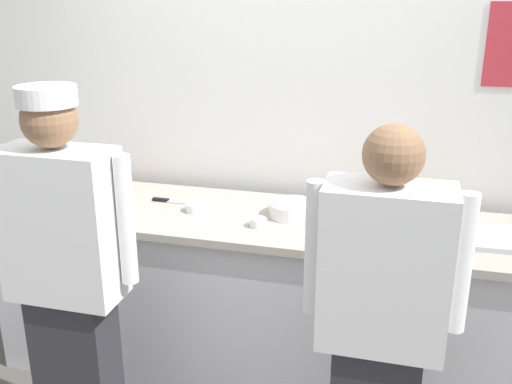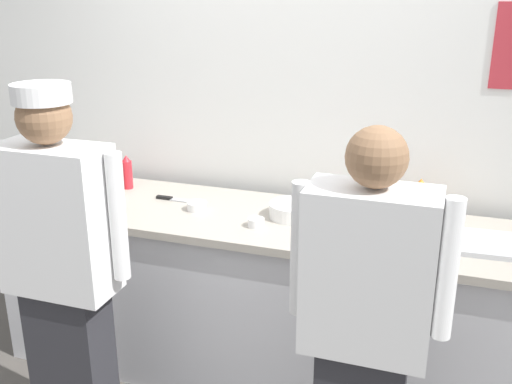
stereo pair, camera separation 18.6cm
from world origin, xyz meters
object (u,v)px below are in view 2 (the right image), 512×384
Objects in this scene: chef_center at (365,330)px; squeeze_bottle_spare at (419,200)px; sheet_tray at (505,246)px; plate_stack_rear at (406,221)px; mixing_bowl_steel at (92,189)px; plate_stack_front at (293,210)px; chef_near_left at (62,268)px; squeeze_bottle_primary at (127,173)px; ramekin_red_sauce at (434,247)px; ramekin_green_sauce at (197,206)px; squeeze_bottle_secondary at (337,212)px; ramekin_orange_sauce at (256,222)px; chefs_knife at (176,199)px.

squeeze_bottle_spare is (0.11, 0.98, 0.19)m from chef_center.
plate_stack_rear is at bearing 171.87° from sheet_tray.
mixing_bowl_steel reaches higher than plate_stack_rear.
plate_stack_front is at bearing 176.30° from sheet_tray.
chef_near_left is 8.56× the size of squeeze_bottle_primary.
mixing_bowl_steel is 1.60× the size of squeeze_bottle_spare.
squeeze_bottle_primary is 0.94× the size of squeeze_bottle_spare.
chef_center reaches higher than squeeze_bottle_spare.
mixing_bowl_steel reaches higher than sheet_tray.
mixing_bowl_steel reaches higher than ramekin_red_sauce.
plate_stack_front is (0.80, 0.81, 0.07)m from chef_near_left.
ramekin_green_sauce is at bearing -172.47° from plate_stack_front.
ramekin_green_sauce is at bearing -179.93° from sheet_tray.
squeeze_bottle_secondary is at bearing -139.42° from squeeze_bottle_spare.
ramekin_orange_sauce is (0.37, -0.12, -0.00)m from ramekin_green_sauce.
squeeze_bottle_primary is 1.76m from ramekin_red_sauce.
chef_center is 7.59× the size of squeeze_bottle_secondary.
plate_stack_rear is 0.34m from squeeze_bottle_secondary.
sheet_tray is 5.13× the size of ramekin_orange_sauce.
ramekin_orange_sauce is 0.83m from ramekin_red_sauce.
ramekin_red_sauce reaches higher than sheet_tray.
squeeze_bottle_secondary is 0.47m from squeeze_bottle_spare.
squeeze_bottle_spare is 2.59× the size of ramekin_orange_sauce.
mixing_bowl_steel is at bearing 173.99° from ramekin_orange_sauce.
squeeze_bottle_secondary is (0.25, -0.12, 0.07)m from plate_stack_front.
plate_stack_front is 1.14× the size of squeeze_bottle_secondary.
squeeze_bottle_spare reaches higher than mixing_bowl_steel.
plate_stack_rear is (0.07, 0.79, 0.13)m from chef_center.
squeeze_bottle_primary is 0.95m from ramekin_orange_sauce.
plate_stack_front is 1.16× the size of squeeze_bottle_spare.
squeeze_bottle_spare is 0.82m from ramekin_orange_sauce.
chef_near_left is 16.15× the size of ramekin_green_sauce.
chef_near_left is 1.26m from squeeze_bottle_secondary.
squeeze_bottle_spare is (0.04, 0.18, 0.05)m from plate_stack_rear.
mixing_bowl_steel is at bearing -178.86° from ramekin_green_sauce.
chef_center is 1.24m from ramekin_green_sauce.
chefs_knife is at bearing -15.99° from squeeze_bottle_primary.
plate_stack_rear is at bearing -103.13° from squeeze_bottle_spare.
squeeze_bottle_spare is 2.01× the size of ramekin_green_sauce.
squeeze_bottle_spare is 0.41m from ramekin_red_sauce.
ramekin_green_sauce is 0.38m from ramekin_orange_sauce.
chef_center is 1.77m from mixing_bowl_steel.
sheet_tray is 1.14m from ramekin_orange_sauce.
ramekin_orange_sauce is (-0.14, -0.18, -0.01)m from plate_stack_front.
ramekin_green_sauce is 1.21m from ramekin_red_sauce.
squeeze_bottle_primary is at bearing 103.76° from chef_near_left.
plate_stack_front is 0.72× the size of mixing_bowl_steel.
plate_stack_rear is at bearing 30.85° from chef_near_left.
ramekin_red_sauce is (1.49, 0.60, 0.06)m from chef_near_left.
chefs_knife is at bearing 13.75° from mixing_bowl_steel.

